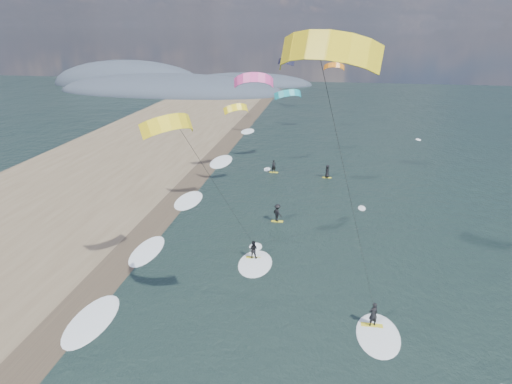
# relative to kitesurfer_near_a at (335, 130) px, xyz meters

# --- Properties ---
(wet_sand_strip) EXTENTS (3.00, 240.00, 0.00)m
(wet_sand_strip) POSITION_rel_kitesurfer_near_a_xyz_m (-15.74, 6.46, -13.30)
(wet_sand_strip) COLOR #382D23
(wet_sand_strip) RESTS_ON ground
(coastal_hills) EXTENTS (80.00, 41.00, 15.00)m
(coastal_hills) POSITION_rel_kitesurfer_near_a_xyz_m (-48.59, 104.32, -13.30)
(coastal_hills) COLOR #3D4756
(coastal_hills) RESTS_ON ground
(kitesurfer_near_a) EXTENTS (7.78, 8.79, 17.54)m
(kitesurfer_near_a) POSITION_rel_kitesurfer_near_a_xyz_m (0.00, 0.00, 0.00)
(kitesurfer_near_a) COLOR gold
(kitesurfer_near_a) RESTS_ON ground
(kitesurfer_near_b) EXTENTS (6.73, 9.03, 13.22)m
(kitesurfer_near_b) POSITION_rel_kitesurfer_near_a_xyz_m (-7.79, 7.60, -5.17)
(kitesurfer_near_b) COLOR gold
(kitesurfer_near_b) RESTS_ON ground
(far_kitesurfers) EXTENTS (7.74, 15.14, 1.76)m
(far_kitesurfers) POSITION_rel_kitesurfer_near_a_xyz_m (-3.56, 25.00, -12.45)
(far_kitesurfers) COLOR gold
(far_kitesurfers) RESTS_ON ground
(bg_kite_field) EXTENTS (13.97, 72.33, 9.33)m
(bg_kite_field) POSITION_rel_kitesurfer_near_a_xyz_m (-4.32, 48.69, -1.01)
(bg_kite_field) COLOR teal
(bg_kite_field) RESTS_ON ground
(shoreline_surf) EXTENTS (2.40, 79.40, 0.11)m
(shoreline_surf) POSITION_rel_kitesurfer_near_a_xyz_m (-14.54, 11.21, -13.30)
(shoreline_surf) COLOR white
(shoreline_surf) RESTS_ON ground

